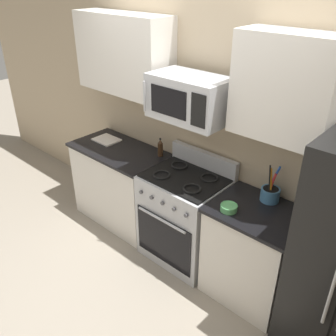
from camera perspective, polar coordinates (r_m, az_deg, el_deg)
The scene contains 12 objects.
ground_plane at distance 3.61m, azimuth -4.38°, elevation -18.07°, with size 16.00×16.00×0.00m, color gray.
wall_back at distance 3.50m, azimuth 6.84°, elevation 6.21°, with size 8.00×0.10×2.60m, color tan.
counter_left at distance 4.21m, azimuth -7.34°, elevation -2.59°, with size 1.11×0.61×0.91m.
range_oven at distance 3.64m, azimuth 2.60°, elevation -7.56°, with size 0.76×0.65×1.09m.
counter_right at distance 3.33m, azimuth 13.01°, elevation -12.88°, with size 0.75×0.61×0.91m.
microwave at distance 3.11m, azimuth 3.41°, elevation 10.87°, with size 0.69×0.44×0.37m.
upper_cabinets_left at distance 3.78m, azimuth -6.94°, elevation 17.26°, with size 1.10×0.34×0.76m.
upper_cabinets_right at distance 2.76m, azimuth 18.05°, elevation 11.86°, with size 0.74×0.34×0.76m.
utensil_crock at distance 3.17m, azimuth 15.66°, elevation -3.83°, with size 0.16×0.16×0.33m.
cutting_board at distance 4.21m, azimuth -9.57°, elevation 4.37°, with size 0.28×0.22×0.02m, color silver.
bottle_soy at distance 3.77m, azimuth -1.21°, elevation 3.14°, with size 0.05×0.05×0.20m.
prep_bowl at distance 2.99m, azimuth 9.48°, elevation -6.11°, with size 0.14×0.14×0.05m.
Camera 1 is at (1.85, -1.65, 2.63)m, focal length 39.04 mm.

